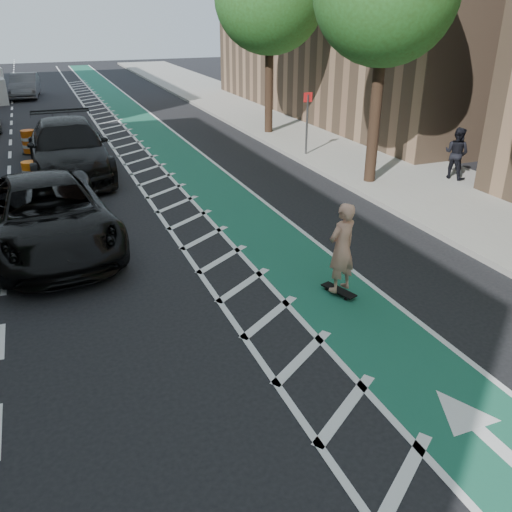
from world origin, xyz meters
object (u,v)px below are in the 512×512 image
skateboarder (342,248)px  suv_far (68,149)px  suv_near (49,215)px  barrel_a (19,203)px

skateboarder → suv_far: (-4.29, 11.21, -0.11)m
skateboarder → suv_near: 7.09m
skateboarder → suv_near: size_ratio=0.31×
skateboarder → suv_far: skateboarder is taller
suv_near → suv_far: bearing=76.9°
barrel_a → skateboarder: bearing=-50.7°
skateboarder → barrel_a: skateboarder is taller
skateboarder → barrel_a: 9.45m
skateboarder → suv_near: (-5.26, 4.75, -0.20)m
suv_near → barrel_a: size_ratio=6.84×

